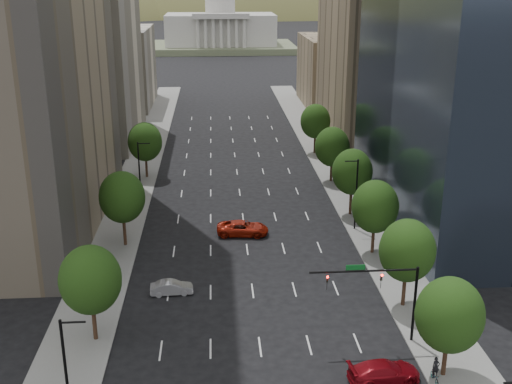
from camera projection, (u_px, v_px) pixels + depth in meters
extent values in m
cube|color=slate|center=(122.00, 220.00, 80.55)|extent=(6.00, 200.00, 0.15)
cube|color=slate|center=(361.00, 214.00, 82.53)|extent=(6.00, 200.00, 0.15)
cube|color=beige|center=(94.00, 45.00, 114.80)|extent=(14.00, 30.00, 35.00)
cube|color=beige|center=(121.00, 67.00, 148.70)|extent=(14.00, 26.00, 18.00)
cube|color=#8C7759|center=(368.00, 59.00, 115.98)|extent=(14.00, 30.00, 30.00)
cube|color=#8C7759|center=(333.00, 71.00, 149.39)|extent=(14.00, 26.00, 16.00)
cylinder|color=#382316|center=(445.00, 355.00, 48.84)|extent=(0.36, 0.36, 3.75)
ellipsoid|color=#1D360E|center=(450.00, 315.00, 47.69)|extent=(5.20, 5.20, 5.98)
cylinder|color=#382316|center=(404.00, 287.00, 59.17)|extent=(0.36, 0.36, 4.00)
ellipsoid|color=#1D360E|center=(407.00, 250.00, 57.94)|extent=(5.20, 5.20, 5.98)
cylinder|color=#382316|center=(373.00, 237.00, 70.50)|extent=(0.36, 0.36, 3.90)
ellipsoid|color=#1D360E|center=(375.00, 207.00, 69.31)|extent=(5.20, 5.20, 5.98)
cylinder|color=#382316|center=(351.00, 200.00, 81.79)|extent=(0.36, 0.36, 4.10)
ellipsoid|color=#1D360E|center=(352.00, 172.00, 80.53)|extent=(5.20, 5.20, 5.98)
cylinder|color=#382316|center=(331.00, 170.00, 95.04)|extent=(0.36, 0.36, 3.80)
ellipsoid|color=#1D360E|center=(332.00, 147.00, 93.87)|extent=(5.20, 5.20, 5.98)
cylinder|color=#382316|center=(315.00, 142.00, 110.09)|extent=(0.36, 0.36, 4.00)
ellipsoid|color=#1D360E|center=(315.00, 121.00, 108.87)|extent=(5.20, 5.20, 5.98)
cylinder|color=#382316|center=(94.00, 320.00, 53.61)|extent=(0.36, 0.36, 4.00)
ellipsoid|color=#1D360E|center=(90.00, 280.00, 52.39)|extent=(5.20, 5.20, 5.98)
cylinder|color=#382316|center=(124.00, 229.00, 72.45)|extent=(0.36, 0.36, 4.15)
ellipsoid|color=#1D360E|center=(122.00, 197.00, 71.18)|extent=(5.20, 5.20, 5.98)
cylinder|color=#382316|center=(146.00, 165.00, 97.00)|extent=(0.36, 0.36, 3.95)
ellipsoid|color=#1D360E|center=(145.00, 142.00, 95.79)|extent=(5.20, 5.20, 5.98)
cylinder|color=black|center=(356.00, 195.00, 76.24)|extent=(0.20, 0.20, 9.00)
cylinder|color=black|center=(351.00, 161.00, 74.79)|extent=(1.60, 0.14, 0.14)
cylinder|color=black|center=(67.00, 380.00, 41.51)|extent=(0.20, 0.20, 9.00)
cylinder|color=black|center=(73.00, 322.00, 40.16)|extent=(1.60, 0.14, 0.14)
cylinder|color=black|center=(140.00, 175.00, 83.95)|extent=(0.20, 0.20, 9.00)
cylinder|color=black|center=(144.00, 143.00, 82.60)|extent=(1.60, 0.14, 0.14)
cylinder|color=black|center=(414.00, 305.00, 52.96)|extent=(0.24, 0.24, 7.00)
cylinder|color=black|center=(364.00, 271.00, 51.59)|extent=(9.00, 0.18, 0.18)
imported|color=black|center=(381.00, 277.00, 51.87)|extent=(0.18, 0.22, 1.10)
imported|color=black|center=(327.00, 278.00, 51.58)|extent=(0.18, 0.22, 1.10)
sphere|color=#FF0C07|center=(382.00, 275.00, 51.64)|extent=(0.20, 0.20, 0.20)
sphere|color=#FF0C07|center=(328.00, 277.00, 51.35)|extent=(0.20, 0.20, 0.20)
cube|color=#0C591E|center=(356.00, 267.00, 51.44)|extent=(1.60, 0.06, 0.45)
cube|color=#596647|center=(221.00, 47.00, 260.33)|extent=(60.00, 40.00, 2.50)
cube|color=silver|center=(221.00, 29.00, 257.96)|extent=(44.00, 26.00, 12.00)
cube|color=silver|center=(221.00, 16.00, 242.80)|extent=(22.00, 4.00, 2.00)
cylinder|color=silver|center=(220.00, 5.00, 254.86)|extent=(12.00, 12.00, 7.00)
ellipsoid|color=olive|center=(57.00, 50.00, 555.00)|extent=(380.00, 342.00, 190.00)
ellipsoid|color=olive|center=(258.00, 53.00, 607.06)|extent=(440.00, 396.00, 240.00)
ellipsoid|color=olive|center=(419.00, 40.00, 653.34)|extent=(360.00, 324.00, 200.00)
imported|color=maroon|center=(384.00, 372.00, 48.57)|extent=(5.89, 3.02, 1.64)
imported|color=#A8A9AE|center=(172.00, 288.00, 61.87)|extent=(4.27, 1.75, 1.38)
imported|color=#981A0B|center=(243.00, 228.00, 75.91)|extent=(6.40, 3.38, 1.72)
imported|color=black|center=(435.00, 377.00, 48.34)|extent=(0.58, 1.61, 0.84)
imported|color=black|center=(436.00, 367.00, 48.04)|extent=(0.59, 0.39, 1.62)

